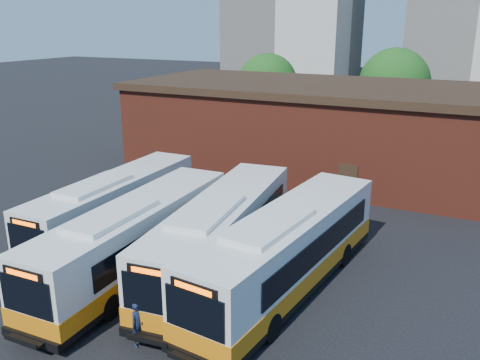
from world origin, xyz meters
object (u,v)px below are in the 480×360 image
at_px(bus_west, 115,208).
at_px(bus_mideast, 221,238).
at_px(bus_midwest, 136,242).
at_px(bus_east, 287,254).
at_px(transit_worker, 139,324).

bearing_deg(bus_west, bus_mideast, -10.10).
xyz_separation_m(bus_west, bus_midwest, (3.64, -3.06, 0.08)).
bearing_deg(bus_midwest, bus_east, 13.34).
bearing_deg(bus_east, bus_west, 178.42).
bearing_deg(bus_midwest, bus_mideast, 30.31).
xyz_separation_m(bus_west, bus_east, (9.98, -1.41, 0.13)).
xyz_separation_m(bus_midwest, bus_east, (6.34, 1.65, 0.05)).
bearing_deg(bus_west, bus_midwest, -40.76).
bearing_deg(bus_mideast, bus_west, 164.48).
bearing_deg(bus_west, bus_east, -8.76).
height_order(bus_east, transit_worker, bus_east).
relative_size(bus_mideast, bus_east, 0.99).
distance_m(bus_mideast, transit_worker, 6.14).
relative_size(bus_west, transit_worker, 7.23).
bearing_deg(bus_mideast, transit_worker, -95.71).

